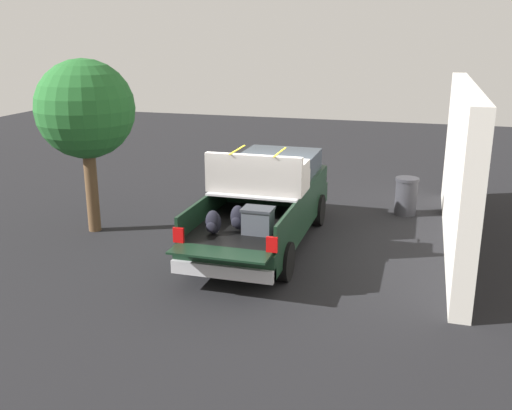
{
  "coord_description": "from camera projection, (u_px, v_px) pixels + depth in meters",
  "views": [
    {
      "loc": [
        -11.77,
        -3.27,
        4.55
      ],
      "look_at": [
        -0.6,
        0.0,
        1.1
      ],
      "focal_mm": 40.66,
      "sensor_mm": 36.0,
      "label": 1
    }
  ],
  "objects": [
    {
      "name": "ground_plane",
      "position": [
        263.0,
        245.0,
        13.01
      ],
      "size": [
        40.0,
        40.0,
        0.0
      ],
      "primitive_type": "plane",
      "color": "black"
    },
    {
      "name": "pickup_truck",
      "position": [
        268.0,
        200.0,
        13.06
      ],
      "size": [
        6.05,
        2.06,
        2.23
      ],
      "color": "black",
      "rests_on": "ground_plane"
    },
    {
      "name": "building_facade",
      "position": [
        459.0,
        166.0,
        12.66
      ],
      "size": [
        8.1,
        0.36,
        3.52
      ],
      "primitive_type": "cube",
      "color": "silver",
      "rests_on": "ground_plane"
    },
    {
      "name": "tree_background",
      "position": [
        85.0,
        110.0,
        13.14
      ],
      "size": [
        2.25,
        2.25,
        4.04
      ],
      "color": "brown",
      "rests_on": "ground_plane"
    },
    {
      "name": "trash_can",
      "position": [
        406.0,
        196.0,
        15.06
      ],
      "size": [
        0.6,
        0.6,
        0.98
      ],
      "color": "#2D2D33",
      "rests_on": "ground_plane"
    }
  ]
}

